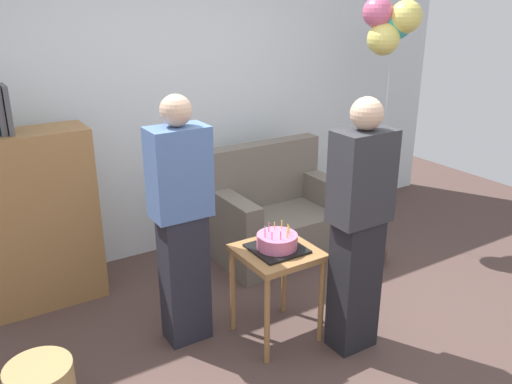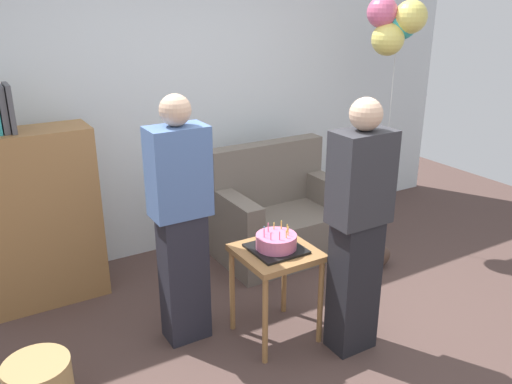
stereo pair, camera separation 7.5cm
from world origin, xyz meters
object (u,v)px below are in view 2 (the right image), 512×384
(balloon_bunch, at_px, (396,24))
(bookshelf, at_px, (39,215))
(handbag, at_px, (377,257))
(couch, at_px, (279,217))
(birthday_cake, at_px, (276,243))
(side_table, at_px, (276,264))
(person_blowing_candles, at_px, (181,222))
(person_holding_cake, at_px, (358,229))

(balloon_bunch, bearing_deg, bookshelf, 171.00)
(bookshelf, xyz_separation_m, handbag, (2.44, -0.92, -0.58))
(couch, distance_m, balloon_bunch, 1.89)
(birthday_cake, bearing_deg, side_table, -115.64)
(birthday_cake, xyz_separation_m, balloon_bunch, (1.69, 0.81, 1.25))
(handbag, xyz_separation_m, balloon_bunch, (0.45, 0.46, 1.84))
(bookshelf, height_order, handbag, bookshelf)
(birthday_cake, height_order, person_blowing_candles, person_blowing_candles)
(person_holding_cake, bearing_deg, birthday_cake, -17.54)
(side_table, bearing_deg, balloon_bunch, 25.71)
(person_holding_cake, height_order, balloon_bunch, balloon_bunch)
(balloon_bunch, bearing_deg, side_table, -154.29)
(handbag, bearing_deg, person_blowing_candles, -178.34)
(side_table, bearing_deg, person_holding_cake, -44.12)
(bookshelf, relative_size, person_holding_cake, 0.99)
(birthday_cake, height_order, balloon_bunch, balloon_bunch)
(person_holding_cake, height_order, handbag, person_holding_cake)
(side_table, bearing_deg, bookshelf, 133.44)
(birthday_cake, height_order, person_holding_cake, person_holding_cake)
(bookshelf, relative_size, balloon_bunch, 0.75)
(birthday_cake, distance_m, balloon_bunch, 2.25)
(birthday_cake, distance_m, person_holding_cake, 0.52)
(handbag, bearing_deg, balloon_bunch, 45.68)
(handbag, height_order, balloon_bunch, balloon_bunch)
(couch, relative_size, birthday_cake, 3.44)
(handbag, bearing_deg, couch, 128.87)
(side_table, bearing_deg, person_blowing_candles, 149.55)
(person_blowing_candles, xyz_separation_m, person_holding_cake, (0.87, -0.65, 0.00))
(bookshelf, bearing_deg, handbag, -20.61)
(bookshelf, xyz_separation_m, birthday_cake, (1.20, -1.27, 0.01))
(balloon_bunch, bearing_deg, person_holding_cake, -138.90)
(side_table, xyz_separation_m, balloon_bunch, (1.69, 0.81, 1.40))
(person_blowing_candles, relative_size, person_holding_cake, 1.00)
(person_blowing_candles, bearing_deg, person_holding_cake, -50.32)
(birthday_cake, bearing_deg, balloon_bunch, 25.71)
(side_table, xyz_separation_m, person_holding_cake, (0.36, -0.35, 0.30))
(balloon_bunch, bearing_deg, couch, 167.85)
(handbag, bearing_deg, side_table, -164.12)
(bookshelf, height_order, balloon_bunch, balloon_bunch)
(side_table, height_order, birthday_cake, birthday_cake)
(bookshelf, relative_size, person_blowing_candles, 0.99)
(side_table, xyz_separation_m, handbag, (1.24, 0.35, -0.44))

